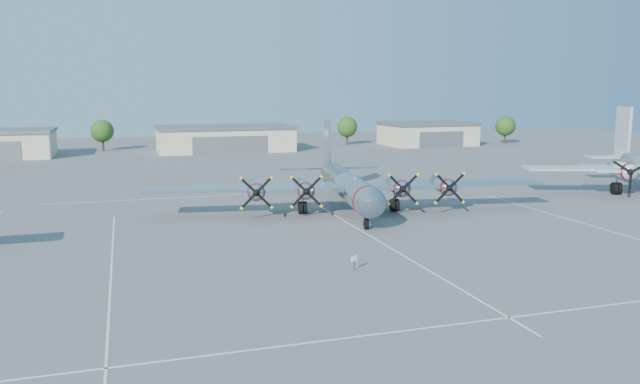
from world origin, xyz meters
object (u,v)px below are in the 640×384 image
object	(u,v)px
tree_east	(347,127)
tree_far_east	(505,126)
tree_west	(102,131)
info_placard	(354,260)
hangar_center	(225,138)
main_bomber_b29	(346,209)
hangar_east	(427,133)

from	to	relation	value
tree_east	tree_far_east	xyz separation A→B (m)	(38.00, -8.00, 0.00)
tree_west	tree_far_east	bearing A→B (deg)	-6.14
tree_far_east	info_placard	world-z (taller)	tree_far_east
tree_west	tree_east	distance (m)	55.04
hangar_center	main_bomber_b29	distance (m)	70.28
hangar_east	tree_west	distance (m)	73.46
main_bomber_b29	info_placard	world-z (taller)	main_bomber_b29
hangar_center	tree_east	distance (m)	30.64
tree_far_east	info_placard	size ratio (longest dim) A/B	6.02
hangar_center	tree_far_east	distance (m)	68.05
main_bomber_b29	hangar_center	bearing A→B (deg)	100.51
hangar_center	main_bomber_b29	bearing A→B (deg)	-88.21
tree_west	info_placard	bearing A→B (deg)	-78.84
hangar_center	tree_far_east	xyz separation A→B (m)	(68.00, -1.96, 1.51)
hangar_center	hangar_east	world-z (taller)	same
hangar_center	hangar_east	distance (m)	48.00
hangar_east	tree_east	size ratio (longest dim) A/B	3.10
tree_far_east	info_placard	xyz separation A→B (m)	(-73.18, -90.46, -3.45)
tree_west	main_bomber_b29	size ratio (longest dim) A/B	0.16
tree_east	hangar_east	bearing A→B (deg)	-18.54
hangar_center	tree_east	world-z (taller)	tree_east
hangar_center	tree_west	distance (m)	26.30
main_bomber_b29	hangar_east	bearing A→B (deg)	65.60
hangar_center	tree_far_east	world-z (taller)	tree_far_east
hangar_center	info_placard	xyz separation A→B (m)	(-5.18, -92.42, -1.94)
tree_east	tree_far_east	world-z (taller)	same
hangar_east	info_placard	size ratio (longest dim) A/B	18.67
tree_far_east	info_placard	distance (m)	116.41
hangar_center	tree_east	size ratio (longest dim) A/B	4.31
hangar_east	tree_east	bearing A→B (deg)	161.46
main_bomber_b29	tree_west	bearing A→B (deg)	117.89
main_bomber_b29	info_placard	size ratio (longest dim) A/B	38.46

